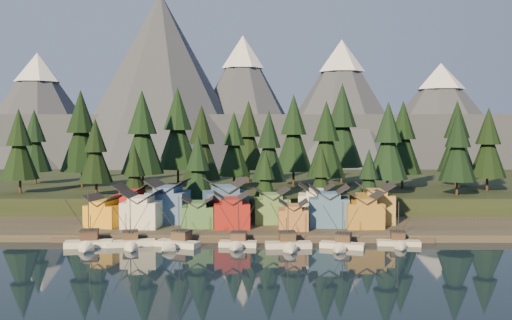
{
  "coord_description": "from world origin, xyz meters",
  "views": [
    {
      "loc": [
        3.33,
        -102.8,
        24.12
      ],
      "look_at": [
        2.68,
        30.0,
        16.42
      ],
      "focal_mm": 40.0,
      "sensor_mm": 36.0,
      "label": 1
    }
  ],
  "objects_px": {
    "boat_1": "(131,238)",
    "boat_4": "(289,238)",
    "boat_0": "(88,236)",
    "boat_6": "(399,237)",
    "boat_3": "(237,237)",
    "house_front_1": "(141,208)",
    "house_back_0": "(132,201)",
    "house_front_0": "(104,210)",
    "boat_2": "(175,236)",
    "boat_5": "(341,239)",
    "house_back_1": "(168,200)"
  },
  "relations": [
    {
      "from": "boat_1",
      "to": "boat_6",
      "type": "height_order",
      "value": "boat_1"
    },
    {
      "from": "boat_1",
      "to": "boat_4",
      "type": "xyz_separation_m",
      "value": [
        31.72,
        -1.55,
        0.24
      ]
    },
    {
      "from": "boat_0",
      "to": "boat_3",
      "type": "height_order",
      "value": "boat_0"
    },
    {
      "from": "house_front_0",
      "to": "house_front_1",
      "type": "height_order",
      "value": "house_front_1"
    },
    {
      "from": "boat_1",
      "to": "house_front_0",
      "type": "distance_m",
      "value": 18.23
    },
    {
      "from": "boat_2",
      "to": "house_front_0",
      "type": "bearing_deg",
      "value": 161.2
    },
    {
      "from": "boat_0",
      "to": "boat_6",
      "type": "height_order",
      "value": "boat_0"
    },
    {
      "from": "boat_1",
      "to": "house_back_0",
      "type": "distance_m",
      "value": 25.2
    },
    {
      "from": "boat_0",
      "to": "boat_1",
      "type": "distance_m",
      "value": 8.43
    },
    {
      "from": "house_back_0",
      "to": "house_back_1",
      "type": "bearing_deg",
      "value": -12.47
    },
    {
      "from": "boat_0",
      "to": "boat_3",
      "type": "relative_size",
      "value": 1.16
    },
    {
      "from": "boat_6",
      "to": "boat_1",
      "type": "bearing_deg",
      "value": -172.46
    },
    {
      "from": "house_front_1",
      "to": "boat_6",
      "type": "bearing_deg",
      "value": -9.54
    },
    {
      "from": "boat_4",
      "to": "boat_6",
      "type": "height_order",
      "value": "boat_4"
    },
    {
      "from": "boat_1",
      "to": "house_front_1",
      "type": "xyz_separation_m",
      "value": [
        -0.72,
        14.18,
        3.98
      ]
    },
    {
      "from": "boat_1",
      "to": "boat_2",
      "type": "xyz_separation_m",
      "value": [
        9.03,
        -0.55,
        0.37
      ]
    },
    {
      "from": "boat_1",
      "to": "house_back_1",
      "type": "xyz_separation_m",
      "value": [
        4.19,
        21.47,
        4.89
      ]
    },
    {
      "from": "boat_3",
      "to": "house_front_1",
      "type": "height_order",
      "value": "house_front_1"
    },
    {
      "from": "boat_1",
      "to": "boat_3",
      "type": "xyz_separation_m",
      "value": [
        21.49,
        -0.15,
        0.19
      ]
    },
    {
      "from": "boat_2",
      "to": "boat_3",
      "type": "relative_size",
      "value": 1.11
    },
    {
      "from": "boat_2",
      "to": "boat_3",
      "type": "height_order",
      "value": "boat_2"
    },
    {
      "from": "boat_2",
      "to": "house_back_0",
      "type": "xyz_separation_m",
      "value": [
        -14.04,
        24.89,
        3.83
      ]
    },
    {
      "from": "house_front_0",
      "to": "house_back_1",
      "type": "bearing_deg",
      "value": 39.46
    },
    {
      "from": "boat_3",
      "to": "house_back_1",
      "type": "height_order",
      "value": "house_back_1"
    },
    {
      "from": "boat_2",
      "to": "house_front_1",
      "type": "height_order",
      "value": "boat_2"
    },
    {
      "from": "house_back_1",
      "to": "boat_2",
      "type": "bearing_deg",
      "value": -70.18
    },
    {
      "from": "boat_0",
      "to": "house_front_1",
      "type": "relative_size",
      "value": 1.4
    },
    {
      "from": "boat_3",
      "to": "house_front_0",
      "type": "xyz_separation_m",
      "value": [
        -30.89,
        15.39,
        3.2
      ]
    },
    {
      "from": "boat_1",
      "to": "boat_6",
      "type": "xyz_separation_m",
      "value": [
        54.2,
        0.95,
        -0.09
      ]
    },
    {
      "from": "boat_0",
      "to": "house_front_0",
      "type": "height_order",
      "value": "boat_0"
    },
    {
      "from": "boat_6",
      "to": "house_back_1",
      "type": "relative_size",
      "value": 0.97
    },
    {
      "from": "boat_6",
      "to": "boat_0",
      "type": "bearing_deg",
      "value": -171.74
    },
    {
      "from": "boat_4",
      "to": "boat_6",
      "type": "relative_size",
      "value": 1.14
    },
    {
      "from": "boat_2",
      "to": "house_front_1",
      "type": "bearing_deg",
      "value": 145.27
    },
    {
      "from": "boat_5",
      "to": "house_front_1",
      "type": "distance_m",
      "value": 45.83
    },
    {
      "from": "boat_4",
      "to": "boat_5",
      "type": "relative_size",
      "value": 1.09
    },
    {
      "from": "boat_3",
      "to": "boat_6",
      "type": "distance_m",
      "value": 32.73
    },
    {
      "from": "boat_3",
      "to": "house_back_0",
      "type": "xyz_separation_m",
      "value": [
        -26.49,
        24.49,
        4.01
      ]
    },
    {
      "from": "house_front_1",
      "to": "house_back_1",
      "type": "bearing_deg",
      "value": 60.08
    },
    {
      "from": "boat_5",
      "to": "boat_6",
      "type": "xyz_separation_m",
      "value": [
        12.08,
        2.59,
        -0.12
      ]
    },
    {
      "from": "boat_5",
      "to": "boat_6",
      "type": "height_order",
      "value": "boat_5"
    },
    {
      "from": "house_front_0",
      "to": "house_back_0",
      "type": "bearing_deg",
      "value": 79.01
    },
    {
      "from": "house_front_1",
      "to": "house_back_0",
      "type": "xyz_separation_m",
      "value": [
        -4.29,
        10.15,
        0.22
      ]
    },
    {
      "from": "boat_0",
      "to": "boat_6",
      "type": "bearing_deg",
      "value": -8.03
    },
    {
      "from": "house_front_0",
      "to": "boat_3",
      "type": "bearing_deg",
      "value": -11.66
    },
    {
      "from": "boat_2",
      "to": "boat_1",
      "type": "bearing_deg",
      "value": -161.72
    },
    {
      "from": "boat_2",
      "to": "boat_3",
      "type": "xyz_separation_m",
      "value": [
        12.46,
        0.4,
        -0.17
      ]
    },
    {
      "from": "boat_4",
      "to": "house_back_0",
      "type": "distance_m",
      "value": 45.11
    },
    {
      "from": "boat_1",
      "to": "boat_4",
      "type": "bearing_deg",
      "value": -16.96
    },
    {
      "from": "boat_4",
      "to": "boat_6",
      "type": "distance_m",
      "value": 22.61
    }
  ]
}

